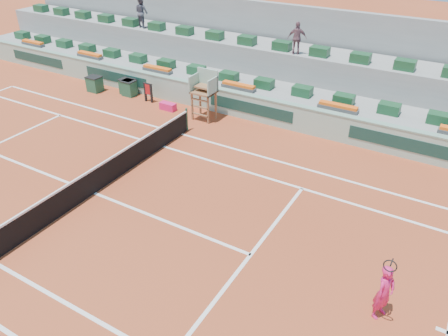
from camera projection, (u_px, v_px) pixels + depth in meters
The scene contains 19 objects.
ground at pixel (94, 193), 15.85m from camera, with size 90.00×90.00×0.00m, color #9D3C1E.
seating_tier_lower at pixel (237, 86), 23.41m from camera, with size 36.00×4.00×1.20m, color #979794.
seating_tier_upper at pixel (251, 65), 24.22m from camera, with size 36.00×2.40×2.60m, color #979794.
stadium_back_wall at pixel (265, 42), 24.93m from camera, with size 36.00×0.40×4.40m, color #979794.
player_bag at pixel (168, 106), 22.11m from camera, with size 0.84×0.37×0.37m, color #E91E67.
spectator_left at pixel (142, 12), 25.81m from camera, with size 0.84×0.65×1.73m, color #4B4A56.
spectator_mid at pixel (297, 38), 21.23m from camera, with size 0.92×0.38×1.57m, color #7C525D.
court_lines at pixel (94, 193), 15.85m from camera, with size 23.89×11.09×0.01m.
tennis_net at pixel (92, 181), 15.58m from camera, with size 0.10×11.97×1.10m.
advertising_hoarding at pixel (216, 99), 21.76m from camera, with size 36.00×0.34×1.26m.
umpire_chair at pixel (205, 88), 20.56m from camera, with size 1.10×0.90×2.40m.
seat_row_lower at pixel (229, 76), 22.32m from camera, with size 32.90×0.60×0.44m.
seat_row_upper at pixel (247, 40), 22.99m from camera, with size 32.90×0.60×0.44m.
flower_planters at pixel (196, 77), 22.42m from camera, with size 26.80×0.36×0.28m.
drink_cooler_a at pixel (129, 88), 23.66m from camera, with size 0.73×0.63×0.84m.
drink_cooler_b at pixel (128, 86), 23.88m from camera, with size 0.82×0.71×0.84m.
drink_cooler_c at pixel (95, 84), 24.19m from camera, with size 0.78×0.67×0.84m.
towel_rack at pixel (148, 91), 22.79m from camera, with size 0.57×0.09×1.03m.
tennis_player at pixel (384, 292), 10.77m from camera, with size 0.58×0.91×2.28m.
Camera 1 is at (10.68, -8.85, 9.05)m, focal length 35.00 mm.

